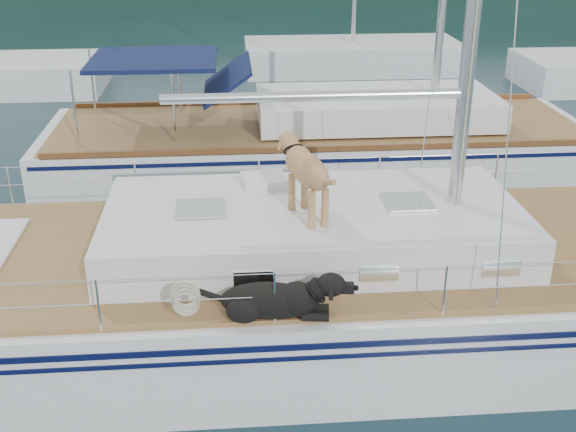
{
  "coord_description": "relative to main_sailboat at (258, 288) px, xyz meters",
  "views": [
    {
      "loc": [
        -0.2,
        -8.24,
        5.32
      ],
      "look_at": [
        0.5,
        0.2,
        1.6
      ],
      "focal_mm": 45.0,
      "sensor_mm": 36.0,
      "label": 1
    }
  ],
  "objects": [
    {
      "name": "neighbor_sailboat",
      "position": [
        1.59,
        5.88,
        -0.05
      ],
      "size": [
        11.0,
        3.5,
        13.3
      ],
      "color": "white",
      "rests_on": "ground"
    },
    {
      "name": "ground",
      "position": [
        -0.09,
        0.01,
        -0.68
      ],
      "size": [
        120.0,
        120.0,
        0.0
      ],
      "primitive_type": "plane",
      "color": "black",
      "rests_on": "ground"
    },
    {
      "name": "bg_boat_center",
      "position": [
        3.91,
        16.01,
        -0.23
      ],
      "size": [
        7.2,
        3.0,
        11.65
      ],
      "color": "white",
      "rests_on": "ground"
    },
    {
      "name": "main_sailboat",
      "position": [
        0.0,
        0.0,
        0.0
      ],
      "size": [
        12.0,
        3.83,
        14.01
      ],
      "color": "white",
      "rests_on": "ground"
    }
  ]
}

